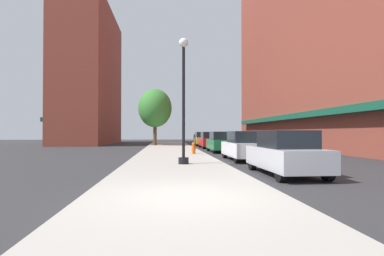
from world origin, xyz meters
The scene contains 13 objects.
ground_plane centered at (4.00, 18.00, 0.00)m, with size 90.00×90.00×0.00m, color #2D2D30.
sidewalk_slab centered at (0.00, 19.00, 0.06)m, with size 4.80×50.00×0.12m, color #A8A399.
building_right_brick centered at (14.99, 22.00, 11.64)m, with size 6.80×40.00×23.33m.
building_far_background centered at (-11.01, 37.00, 9.37)m, with size 6.80×18.00×18.78m.
lamppost centered at (0.40, 7.18, 3.20)m, with size 0.48×0.48×5.90m.
fire_hydrant centered at (1.49, 13.85, 0.52)m, with size 0.33×0.26×0.79m.
parking_meter_near centered at (2.05, 19.16, 0.95)m, with size 0.14×0.09×1.31m.
tree_near centered at (-1.65, 28.58, 4.41)m, with size 3.87×3.87×6.54m.
car_silver centered at (4.00, 3.96, 0.81)m, with size 1.80×4.30×1.66m.
car_white centered at (4.00, 9.95, 0.81)m, with size 1.80×4.30×1.66m.
car_green centered at (4.00, 17.24, 0.81)m, with size 1.80×4.30×1.66m.
car_red centered at (4.00, 23.55, 0.81)m, with size 1.80×4.30×1.66m.
car_yellow centered at (4.00, 29.63, 0.81)m, with size 1.80×4.30×1.66m.
Camera 1 is at (-0.45, -7.05, 1.58)m, focal length 28.57 mm.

